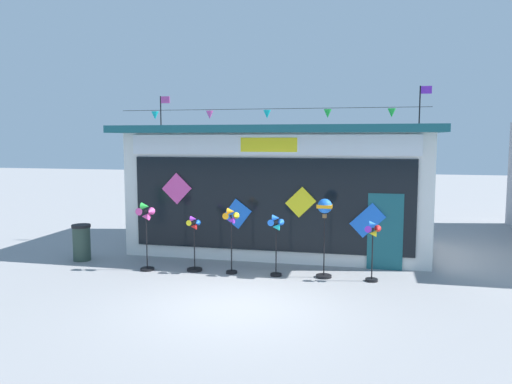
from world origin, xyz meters
name	(u,v)px	position (x,y,z in m)	size (l,w,h in m)	color
ground_plane	(238,304)	(0.00, 0.00, 0.00)	(80.00, 80.00, 0.00)	gray
kite_shop_building	(282,187)	(-0.05, 5.62, 1.90)	(8.95, 4.99, 4.92)	silver
wind_spinner_far_left	(146,224)	(-2.98, 2.05, 1.21)	(0.45, 0.36, 1.78)	black
wind_spinner_left	(194,243)	(-1.76, 2.28, 0.75)	(0.39, 0.39, 1.44)	black
wind_spinner_center_left	(231,228)	(-0.77, 2.25, 1.16)	(0.39, 0.29, 1.68)	black
wind_spinner_center_right	(276,234)	(0.38, 2.26, 1.06)	(0.39, 0.28, 1.55)	black
wind_spinner_right	(325,217)	(1.55, 2.42, 1.52)	(0.39, 0.39, 1.95)	black
wind_spinner_far_right	(373,241)	(2.70, 2.31, 0.98)	(0.38, 0.30, 1.47)	black
trash_bin	(82,242)	(-5.22, 2.65, 0.51)	(0.52, 0.52, 1.02)	#2D4238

